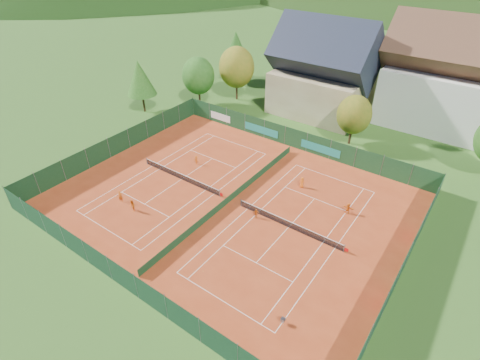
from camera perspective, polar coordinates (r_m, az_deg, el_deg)
name	(u,v)px	position (r m, az deg, el deg)	size (l,w,h in m)	color
ground	(230,201)	(45.05, -1.49, -3.29)	(600.00, 600.00, 0.00)	#2B561B
clay_pad	(230,201)	(45.04, -1.49, -3.26)	(40.00, 32.00, 0.01)	#A43718
court_markings_left	(181,179)	(49.39, -8.93, 0.11)	(11.03, 23.83, 0.00)	white
court_markings_right	(288,227)	(41.77, 7.39, -7.16)	(11.03, 23.83, 0.00)	white
tennis_net_left	(182,177)	(49.02, -8.85, 0.52)	(13.30, 0.10, 1.02)	#59595B
tennis_net_right	(290,224)	(41.40, 7.63, -6.73)	(13.30, 0.10, 1.02)	#59595B
court_divider	(230,198)	(44.74, -1.50, -2.76)	(0.03, 28.80, 1.00)	#15391D
fence_north	(293,138)	(55.92, 8.06, 6.33)	(40.00, 0.10, 3.00)	#163D1E
fence_south	(123,277)	(36.09, -17.45, -13.98)	(40.00, 0.04, 3.00)	#12321E
fence_west	(119,143)	(56.70, -17.96, 5.36)	(0.04, 32.00, 3.00)	#133419
fence_east	(403,266)	(38.53, 23.62, -11.91)	(0.09, 32.00, 3.00)	#133620
chalet	(323,74)	(66.60, 12.50, 15.43)	(16.20, 12.00, 16.00)	#C6B58C
hotel_block_a	(455,83)	(67.54, 29.88, 12.67)	(21.60, 11.00, 17.25)	silver
tree_west_front	(198,76)	(68.74, -6.38, 15.52)	(5.72, 5.72, 8.69)	#462919
tree_west_mid	(237,67)	(70.54, -0.52, 16.80)	(6.44, 6.44, 9.78)	#452918
tree_west_back	(236,48)	(79.94, -0.62, 19.45)	(5.60, 5.60, 10.00)	#432D17
tree_center	(354,115)	(57.36, 17.00, 9.51)	(5.01, 5.01, 7.60)	#402917
tree_west_side	(140,78)	(67.44, -15.03, 14.81)	(5.04, 5.04, 9.00)	#452D18
ball_hopper	(283,320)	(33.22, 6.56, -20.38)	(0.34, 0.34, 0.80)	slate
loose_ball_0	(153,200)	(46.42, -13.18, -2.96)	(0.07, 0.07, 0.07)	#CCD833
loose_ball_1	(203,271)	(37.14, -5.64, -13.65)	(0.07, 0.07, 0.07)	#CCD833
loose_ball_2	(243,186)	(47.50, 0.48, -0.93)	(0.07, 0.07, 0.07)	#CCD833
player_left_near	(120,196)	(46.78, -17.77, -2.37)	(0.56, 0.37, 1.54)	#CC5512
player_left_mid	(132,206)	(44.90, -16.12, -3.79)	(0.74, 0.57, 1.52)	orange
player_left_far	(196,160)	(51.96, -6.66, 3.04)	(0.83, 0.48, 1.29)	#E35D14
player_right_near	(256,213)	(42.32, 2.45, -5.11)	(0.73, 0.31, 1.25)	#CC5812
player_right_far_a	(302,182)	(47.59, 9.43, -0.36)	(0.72, 0.47, 1.47)	orange
player_right_far_b	(348,208)	(44.61, 16.14, -4.18)	(1.28, 0.41, 1.39)	orange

